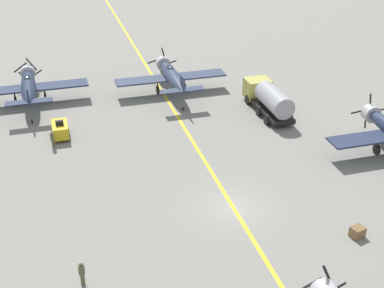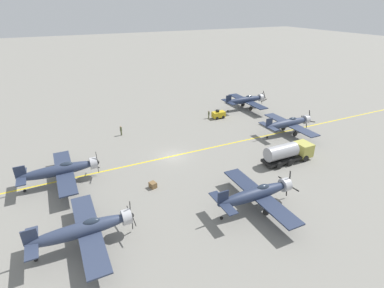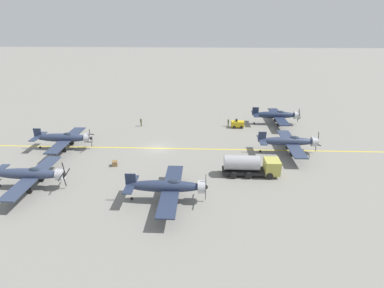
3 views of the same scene
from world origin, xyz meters
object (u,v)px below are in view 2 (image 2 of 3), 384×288
Objects in this scene: airplane_near_right at (85,229)px; airplane_far_left at (246,100)px; ground_crew_inspecting at (209,114)px; supply_crate_by_tanker at (153,185)px; ground_crew_walking at (121,130)px; fuel_tanker at (288,152)px; airplane_near_center at (61,170)px; tow_tractor at (219,114)px; airplane_far_center at (289,123)px; airplane_mid_right at (257,194)px.

airplane_near_right reaches higher than airplane_far_left.
ground_crew_inspecting is 26.58m from supply_crate_by_tanker.
airplane_far_left is at bearing 99.53° from ground_crew_inspecting.
ground_crew_walking is 18.29m from supply_crate_by_tanker.
airplane_near_center is at bearing -104.93° from fuel_tanker.
fuel_tanker is (-4.71, 29.34, -0.50)m from airplane_near_right.
airplane_near_right is 1.00× the size of airplane_near_center.
airplane_near_center is at bearing -72.38° from airplane_far_left.
airplane_far_left is 7.42× the size of ground_crew_inspecting.
tow_tractor is (-20.36, 0.12, -0.72)m from fuel_tanker.
airplane_far_center is at bearing 76.91° from airplane_near_center.
airplane_near_center is 32.98m from tow_tractor.
ground_crew_walking is at bearing 126.05° from airplane_near_center.
airplane_far_left is (-29.94, 19.48, 0.00)m from airplane_mid_right.
airplane_mid_right is at bearing 45.28° from supply_crate_by_tanker.
supply_crate_by_tanker is at bearing -135.23° from airplane_mid_right.
airplane_near_center is 1.00× the size of airplane_mid_right.
airplane_far_left is 24.39m from fuel_tanker.
airplane_near_center is 31.54m from fuel_tanker.
supply_crate_by_tanker is at bearing -1.27° from ground_crew_walking.
fuel_tanker is (-7.08, 10.98, -0.50)m from airplane_mid_right.
airplane_far_center is 14.30m from tow_tractor.
fuel_tanker is 28.45m from ground_crew_walking.
ground_crew_inspecting reaches higher than supply_crate_by_tanker.
airplane_mid_right is 29.73m from ground_crew_inspecting.
airplane_mid_right is at bearing 76.01° from airplane_near_right.
airplane_mid_right is at bearing -36.13° from airplane_far_left.
fuel_tanker is (8.08, -7.34, -0.50)m from airplane_far_center.
airplane_far_left is 28.47m from ground_crew_walking.
ground_crew_walking reaches higher than ground_crew_inspecting.
airplane_near_right is 37.85m from ground_crew_inspecting.
supply_crate_by_tanker is (18.26, -20.38, -0.42)m from tow_tractor.
airplane_mid_right is 29.63m from tow_tractor.
airplane_near_center reaches higher than airplane_far_left.
tow_tractor is at bearing 179.66° from fuel_tanker.
supply_crate_by_tanker is at bearing -44.23° from ground_crew_inspecting.
tow_tractor is 19.97m from ground_crew_walking.
ground_crew_inspecting is at bearing -159.90° from airplane_far_center.
airplane_near_center is at bearing -65.64° from ground_crew_inspecting.
airplane_near_right reaches higher than airplane_near_center.
fuel_tanker is 8.92× the size of supply_crate_by_tanker.
airplane_far_center is 1.00× the size of airplane_mid_right.
fuel_tanker is at bearing 4.64° from ground_crew_inspecting.
ground_crew_walking is 1.97× the size of supply_crate_by_tanker.
ground_crew_walking is at bearing -88.08° from airplane_far_left.
airplane_far_center reaches higher than tow_tractor.
ground_crew_inspecting is at bearing -175.36° from fuel_tanker.
airplane_near_right is 26.84m from ground_crew_walking.
airplane_near_right reaches higher than ground_crew_inspecting.
ground_crew_walking is (-25.09, 9.49, -1.05)m from airplane_near_right.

